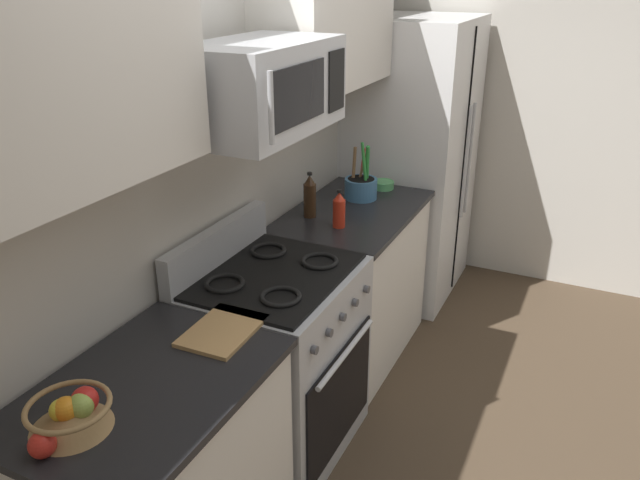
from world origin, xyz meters
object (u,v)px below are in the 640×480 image
(bottle_hot_sauce, at_px, (339,210))
(prep_bowl, at_px, (384,185))
(refrigerator, at_px, (411,161))
(fruit_basket, at_px, (71,413))
(apple_loose, at_px, (42,445))
(bottle_soy, at_px, (310,196))
(cutting_board, at_px, (223,330))
(utensil_crock, at_px, (361,187))
(range_oven, at_px, (276,361))
(microwave, at_px, (261,87))

(bottle_hot_sauce, bearing_deg, prep_bowl, 0.14)
(refrigerator, distance_m, fruit_basket, 2.98)
(apple_loose, height_order, bottle_soy, bottle_soy)
(cutting_board, bearing_deg, utensil_crock, 3.21)
(range_oven, relative_size, microwave, 1.51)
(refrigerator, xyz_separation_m, cutting_board, (-2.35, -0.03, -0.01))
(range_oven, bearing_deg, utensil_crock, 1.88)
(bottle_soy, distance_m, prep_bowl, 0.64)
(utensil_crock, distance_m, apple_loose, 2.31)
(range_oven, distance_m, prep_bowl, 1.39)
(cutting_board, relative_size, prep_bowl, 2.51)
(bottle_hot_sauce, distance_m, prep_bowl, 0.67)
(bottle_soy, bearing_deg, range_oven, -166.15)
(microwave, distance_m, apple_loose, 1.44)
(fruit_basket, xyz_separation_m, cutting_board, (0.63, -0.11, -0.04))
(fruit_basket, height_order, cutting_board, fruit_basket)
(refrigerator, xyz_separation_m, apple_loose, (-3.10, 0.06, 0.02))
(microwave, bearing_deg, bottle_hot_sauce, -4.78)
(fruit_basket, xyz_separation_m, bottle_soy, (1.81, 0.12, 0.06))
(refrigerator, height_order, cutting_board, refrigerator)
(bottle_soy, xyz_separation_m, prep_bowl, (0.60, -0.20, -0.09))
(utensil_crock, height_order, cutting_board, utensil_crock)
(refrigerator, relative_size, apple_loose, 24.20)
(refrigerator, relative_size, microwave, 2.58)
(range_oven, height_order, prep_bowl, range_oven)
(range_oven, relative_size, cutting_board, 3.41)
(refrigerator, distance_m, microwave, 2.04)
(utensil_crock, relative_size, bottle_hot_sauce, 1.69)
(utensil_crock, xyz_separation_m, bottle_soy, (-0.39, 0.14, 0.04))
(cutting_board, distance_m, bottle_soy, 1.21)
(utensil_crock, xyz_separation_m, prep_bowl, (0.22, -0.06, -0.04))
(apple_loose, xyz_separation_m, bottle_soy, (1.93, 0.14, 0.08))
(bottle_soy, bearing_deg, microwave, -168.28)
(refrigerator, bearing_deg, range_oven, 179.47)
(fruit_basket, relative_size, apple_loose, 3.22)
(prep_bowl, bearing_deg, cutting_board, -179.12)
(microwave, relative_size, fruit_basket, 2.91)
(prep_bowl, bearing_deg, microwave, 177.73)
(microwave, xyz_separation_m, bottle_soy, (0.71, 0.15, -0.70))
(microwave, bearing_deg, refrigerator, -1.37)
(range_oven, bearing_deg, prep_bowl, -1.06)
(bottle_soy, bearing_deg, refrigerator, -9.34)
(refrigerator, xyz_separation_m, bottle_soy, (-1.17, 0.19, 0.09))
(range_oven, distance_m, cutting_board, 0.65)
(range_oven, xyz_separation_m, prep_bowl, (1.31, -0.02, 0.46))
(fruit_basket, bearing_deg, prep_bowl, -1.86)
(range_oven, bearing_deg, bottle_soy, 13.85)
(range_oven, relative_size, refrigerator, 0.59)
(cutting_board, xyz_separation_m, bottle_hot_sauce, (1.11, 0.03, 0.08))
(bottle_soy, relative_size, prep_bowl, 1.94)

